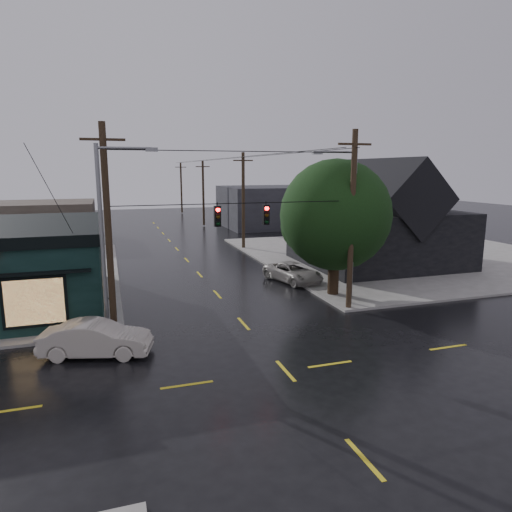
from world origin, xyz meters
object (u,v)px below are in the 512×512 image
object	(u,v)px
suv_silver	(293,272)
utility_pole_ne	(348,309)
corner_tree	(335,215)
sedan_cream	(96,339)
utility_pole_nw	(115,334)

from	to	relation	value
suv_silver	utility_pole_ne	bearing A→B (deg)	-102.10
corner_tree	utility_pole_ne	world-z (taller)	corner_tree
utility_pole_ne	suv_silver	size ratio (longest dim) A/B	2.04
corner_tree	sedan_cream	distance (m)	15.91
utility_pole_nw	utility_pole_ne	distance (m)	13.00
sedan_cream	utility_pole_ne	bearing A→B (deg)	-64.38
corner_tree	utility_pole_nw	world-z (taller)	corner_tree
utility_pole_nw	suv_silver	world-z (taller)	utility_pole_nw
utility_pole_ne	sedan_cream	distance (m)	14.03
sedan_cream	suv_silver	distance (m)	16.44
corner_tree	sedan_cream	world-z (taller)	corner_tree
corner_tree	utility_pole_nw	xyz separation A→B (m)	(-13.50, -2.92, -5.20)
utility_pole_nw	utility_pole_ne	bearing A→B (deg)	0.00
corner_tree	suv_silver	distance (m)	6.27
utility_pole_nw	sedan_cream	bearing A→B (deg)	-107.03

